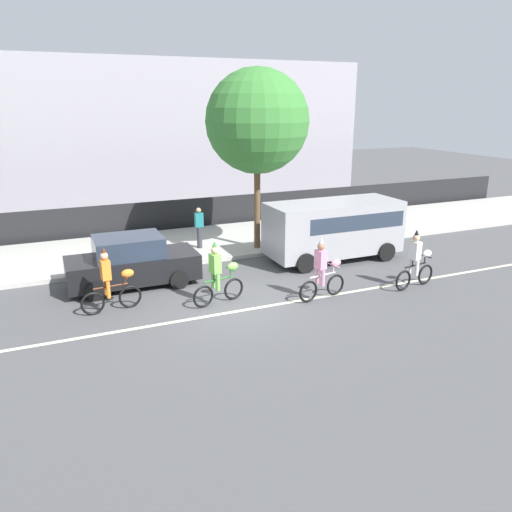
{
  "coord_description": "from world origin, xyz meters",
  "views": [
    {
      "loc": [
        -4.71,
        -12.7,
        5.71
      ],
      "look_at": [
        1.25,
        1.2,
        1.0
      ],
      "focal_mm": 35.0,
      "sensor_mm": 36.0,
      "label": 1
    }
  ],
  "objects_px": {
    "parade_cyclist_pink": "(323,272)",
    "parade_cyclist_zebra": "(416,262)",
    "pedestrian_onlooker": "(199,227)",
    "parked_van_grey": "(335,226)",
    "parade_cyclist_lime": "(219,276)",
    "parade_cyclist_orange": "(111,283)",
    "parked_car_black": "(132,262)"
  },
  "relations": [
    {
      "from": "parade_cyclist_pink",
      "to": "parked_car_black",
      "type": "bearing_deg",
      "value": 146.05
    },
    {
      "from": "parade_cyclist_lime",
      "to": "parade_cyclist_zebra",
      "type": "distance_m",
      "value": 6.29
    },
    {
      "from": "parade_cyclist_lime",
      "to": "parked_van_grey",
      "type": "relative_size",
      "value": 0.38
    },
    {
      "from": "parade_cyclist_orange",
      "to": "parade_cyclist_pink",
      "type": "xyz_separation_m",
      "value": [
        5.94,
        -1.52,
        0.0
      ]
    },
    {
      "from": "parade_cyclist_orange",
      "to": "parked_van_grey",
      "type": "relative_size",
      "value": 0.38
    },
    {
      "from": "parade_cyclist_orange",
      "to": "pedestrian_onlooker",
      "type": "distance_m",
      "value": 6.17
    },
    {
      "from": "parade_cyclist_pink",
      "to": "parade_cyclist_zebra",
      "type": "height_order",
      "value": "same"
    },
    {
      "from": "parade_cyclist_lime",
      "to": "parade_cyclist_orange",
      "type": "bearing_deg",
      "value": 167.65
    },
    {
      "from": "parade_cyclist_lime",
      "to": "parked_car_black",
      "type": "height_order",
      "value": "parade_cyclist_lime"
    },
    {
      "from": "parade_cyclist_orange",
      "to": "parade_cyclist_pink",
      "type": "relative_size",
      "value": 1.0
    },
    {
      "from": "parade_cyclist_lime",
      "to": "parked_car_black",
      "type": "relative_size",
      "value": 0.47
    },
    {
      "from": "parade_cyclist_orange",
      "to": "parade_cyclist_zebra",
      "type": "relative_size",
      "value": 1.0
    },
    {
      "from": "parade_cyclist_orange",
      "to": "pedestrian_onlooker",
      "type": "relative_size",
      "value": 1.19
    },
    {
      "from": "parade_cyclist_lime",
      "to": "parade_cyclist_pink",
      "type": "relative_size",
      "value": 1.0
    },
    {
      "from": "parade_cyclist_zebra",
      "to": "pedestrian_onlooker",
      "type": "xyz_separation_m",
      "value": [
        -5.13,
        6.55,
        0.17
      ]
    },
    {
      "from": "parked_car_black",
      "to": "parade_cyclist_zebra",
      "type": "bearing_deg",
      "value": -24.39
    },
    {
      "from": "parade_cyclist_pink",
      "to": "pedestrian_onlooker",
      "type": "bearing_deg",
      "value": 107.31
    },
    {
      "from": "parade_cyclist_orange",
      "to": "parked_car_black",
      "type": "distance_m",
      "value": 2.08
    },
    {
      "from": "parked_van_grey",
      "to": "parade_cyclist_zebra",
      "type": "bearing_deg",
      "value": -78.5
    },
    {
      "from": "parade_cyclist_lime",
      "to": "pedestrian_onlooker",
      "type": "distance_m",
      "value": 5.44
    },
    {
      "from": "parade_cyclist_orange",
      "to": "parade_cyclist_zebra",
      "type": "xyz_separation_m",
      "value": [
        9.13,
        -1.86,
        0.0
      ]
    },
    {
      "from": "pedestrian_onlooker",
      "to": "parade_cyclist_zebra",
      "type": "bearing_deg",
      "value": -51.94
    },
    {
      "from": "parade_cyclist_pink",
      "to": "pedestrian_onlooker",
      "type": "distance_m",
      "value": 6.51
    },
    {
      "from": "parked_car_black",
      "to": "parade_cyclist_orange",
      "type": "bearing_deg",
      "value": -115.69
    },
    {
      "from": "parade_cyclist_zebra",
      "to": "parked_car_black",
      "type": "bearing_deg",
      "value": 155.61
    },
    {
      "from": "parked_van_grey",
      "to": "pedestrian_onlooker",
      "type": "xyz_separation_m",
      "value": [
        -4.39,
        2.91,
        -0.27
      ]
    },
    {
      "from": "parade_cyclist_orange",
      "to": "parked_van_grey",
      "type": "bearing_deg",
      "value": 12.0
    },
    {
      "from": "parade_cyclist_pink",
      "to": "parked_van_grey",
      "type": "relative_size",
      "value": 0.38
    },
    {
      "from": "parade_cyclist_zebra",
      "to": "pedestrian_onlooker",
      "type": "relative_size",
      "value": 1.19
    },
    {
      "from": "pedestrian_onlooker",
      "to": "parked_car_black",
      "type": "bearing_deg",
      "value": -137.8
    },
    {
      "from": "parade_cyclist_zebra",
      "to": "parked_car_black",
      "type": "height_order",
      "value": "parade_cyclist_zebra"
    },
    {
      "from": "parade_cyclist_lime",
      "to": "parked_van_grey",
      "type": "distance_m",
      "value": 5.96
    }
  ]
}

